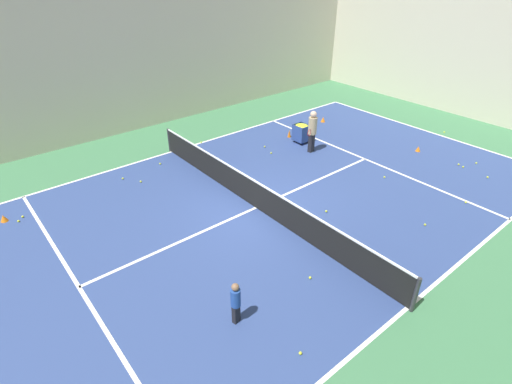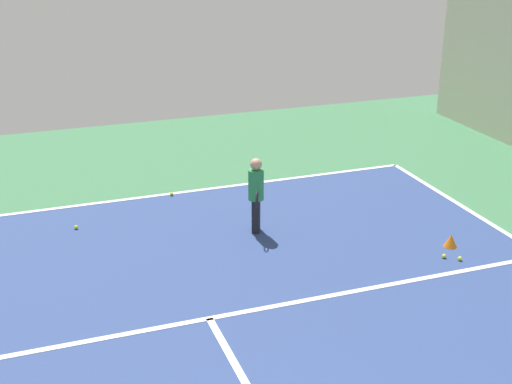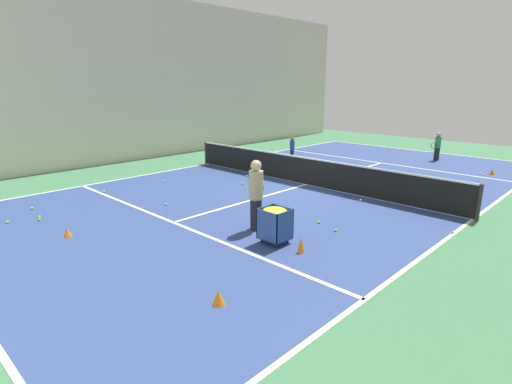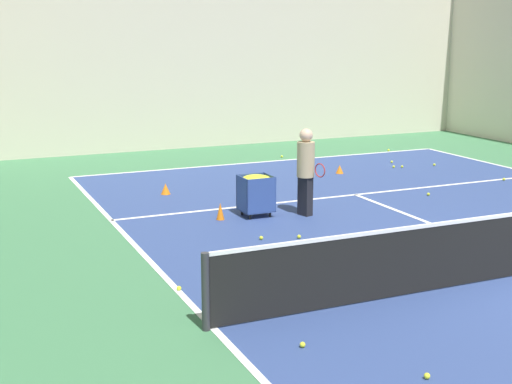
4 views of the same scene
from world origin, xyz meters
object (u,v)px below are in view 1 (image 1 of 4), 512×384
Objects in this scene: coach_at_net at (312,129)px; ball_cart at (302,130)px; tennis_net at (256,194)px; training_cone_1 at (323,119)px; child_midcourt at (236,301)px; training_cone_0 at (4,218)px.

coach_at_net is 1.08m from ball_cart.
tennis_net is 8.49m from training_cone_1.
child_midcourt is at bearing -44.82° from tennis_net.
training_cone_1 is (-1.09, 2.62, -0.47)m from ball_cart.
tennis_net is 51.49× the size of training_cone_0.
tennis_net is 10.17× the size of child_midcourt.
coach_at_net is 11.37m from training_cone_0.
training_cone_1 is at bearing 112.55° from ball_cart.
ball_cart is at bearing -125.99° from coach_at_net.
coach_at_net is 1.56× the size of child_midcourt.
tennis_net is 4.95m from coach_at_net.
ball_cart reaches higher than training_cone_0.
coach_at_net reaches higher than child_midcourt.
training_cone_1 is at bearing 20.56° from child_midcourt.
training_cone_1 is at bearing -161.27° from coach_at_net.
coach_at_net is 2.09× the size of ball_cart.
child_midcourt is 8.37m from training_cone_0.
child_midcourt is at bearing 18.23° from coach_at_net.
ball_cart is (-0.93, 0.35, -0.41)m from coach_at_net.
training_cone_0 is at bearing 99.17° from child_midcourt.
ball_cart is (-6.18, 8.22, -0.05)m from child_midcourt.
training_cone_1 is (-7.27, 10.84, -0.52)m from child_midcourt.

